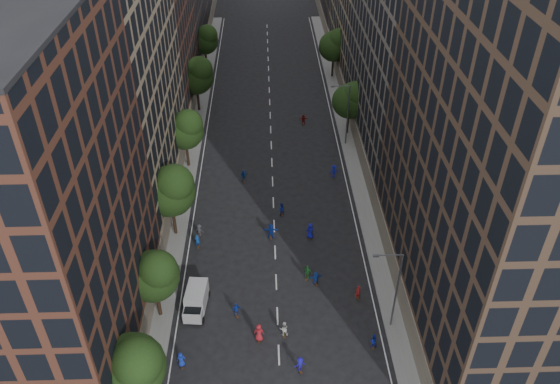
% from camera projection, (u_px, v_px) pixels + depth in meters
% --- Properties ---
extents(ground, '(240.00, 240.00, 0.00)m').
position_uv_depth(ground, '(272.00, 164.00, 73.63)').
color(ground, black).
rests_on(ground, ground).
extents(sidewalk_left, '(4.00, 105.00, 0.15)m').
position_uv_depth(sidewalk_left, '(189.00, 137.00, 79.34)').
color(sidewalk_left, slate).
rests_on(sidewalk_left, ground).
extents(sidewalk_right, '(4.00, 105.00, 0.15)m').
position_uv_depth(sidewalk_right, '(353.00, 135.00, 79.95)').
color(sidewalk_right, slate).
rests_on(sidewalk_right, ground).
extents(bldg_left_a, '(14.00, 22.00, 30.00)m').
position_uv_depth(bldg_left_a, '(25.00, 213.00, 40.89)').
color(bldg_left_a, '#4F2B1E').
rests_on(bldg_left_a, ground).
extents(bldg_left_b, '(14.00, 26.00, 34.00)m').
position_uv_depth(bldg_left_b, '(96.00, 62.00, 59.09)').
color(bldg_left_b, '#8D795C').
rests_on(bldg_left_b, ground).
extents(bldg_left_c, '(14.00, 20.00, 28.00)m').
position_uv_depth(bldg_left_c, '(138.00, 19.00, 79.43)').
color(bldg_left_c, '#4F2B1E').
rests_on(bldg_left_c, ground).
extents(bldg_right_a, '(14.00, 30.00, 36.00)m').
position_uv_depth(bldg_right_a, '(515.00, 143.00, 43.33)').
color(bldg_right_a, '#473326').
rests_on(bldg_right_a, ground).
extents(bldg_right_b, '(14.00, 28.00, 33.00)m').
position_uv_depth(bldg_right_b, '(423.00, 33.00, 67.62)').
color(bldg_right_b, '#5E564E').
rests_on(bldg_right_b, ground).
extents(tree_left_0, '(5.20, 5.20, 8.83)m').
position_uv_depth(tree_left_0, '(133.00, 366.00, 40.65)').
color(tree_left_0, black).
rests_on(tree_left_0, ground).
extents(tree_left_1, '(4.80, 4.80, 8.21)m').
position_uv_depth(tree_left_1, '(155.00, 274.00, 48.97)').
color(tree_left_1, black).
rests_on(tree_left_1, ground).
extents(tree_left_2, '(5.60, 5.60, 9.45)m').
position_uv_depth(tree_left_2, '(171.00, 189.00, 58.17)').
color(tree_left_2, black).
rests_on(tree_left_2, ground).
extents(tree_left_3, '(5.00, 5.00, 8.58)m').
position_uv_depth(tree_left_3, '(186.00, 129.00, 69.80)').
color(tree_left_3, black).
rests_on(tree_left_3, ground).
extents(tree_left_4, '(5.40, 5.40, 9.08)m').
position_uv_depth(tree_left_4, '(197.00, 75.00, 82.55)').
color(tree_left_4, black).
rests_on(tree_left_4, ground).
extents(tree_left_5, '(4.80, 4.80, 8.33)m').
position_uv_depth(tree_left_5, '(205.00, 39.00, 95.73)').
color(tree_left_5, black).
rests_on(tree_left_5, ground).
extents(tree_right_a, '(5.00, 5.00, 8.39)m').
position_uv_depth(tree_right_a, '(351.00, 99.00, 76.95)').
color(tree_right_a, black).
rests_on(tree_right_a, ground).
extents(tree_right_b, '(5.20, 5.20, 8.83)m').
position_uv_depth(tree_right_b, '(335.00, 45.00, 92.90)').
color(tree_right_b, black).
rests_on(tree_right_b, ground).
extents(streetlamp_near, '(2.64, 0.22, 9.06)m').
position_uv_depth(streetlamp_near, '(395.00, 287.00, 48.25)').
color(streetlamp_near, '#595B60').
rests_on(streetlamp_near, ground).
extents(streetlamp_far, '(2.64, 0.22, 9.06)m').
position_uv_depth(streetlamp_far, '(346.00, 112.00, 74.89)').
color(streetlamp_far, '#595B60').
rests_on(streetlamp_far, ground).
extents(cargo_van, '(2.35, 4.39, 2.25)m').
position_uv_depth(cargo_van, '(196.00, 300.00, 52.29)').
color(cargo_van, '#B5B5B7').
rests_on(cargo_van, ground).
extents(skater_0, '(0.87, 0.67, 1.57)m').
position_uv_depth(skater_0, '(181.00, 360.00, 47.24)').
color(skater_0, '#152EAB').
rests_on(skater_0, ground).
extents(skater_2, '(0.76, 0.61, 1.50)m').
position_uv_depth(skater_2, '(373.00, 341.00, 48.91)').
color(skater_2, '#122097').
rests_on(skater_2, ground).
extents(skater_3, '(1.14, 0.86, 1.57)m').
position_uv_depth(skater_3, '(300.00, 365.00, 46.85)').
color(skater_3, '#1A139C').
rests_on(skater_3, ground).
extents(skater_4, '(0.97, 0.64, 1.53)m').
position_uv_depth(skater_4, '(236.00, 310.00, 51.86)').
color(skater_4, '#1538AE').
rests_on(skater_4, ground).
extents(skater_5, '(1.46, 0.82, 1.50)m').
position_uv_depth(skater_5, '(316.00, 278.00, 55.27)').
color(skater_5, navy).
rests_on(skater_5, ground).
extents(skater_6, '(1.00, 0.72, 1.91)m').
position_uv_depth(skater_6, '(259.00, 333.00, 49.40)').
color(skater_6, '#AB1C27').
rests_on(skater_6, ground).
extents(skater_7, '(0.67, 0.55, 1.57)m').
position_uv_depth(skater_7, '(358.00, 292.00, 53.68)').
color(skater_7, maroon).
rests_on(skater_7, ground).
extents(skater_8, '(0.81, 0.64, 1.63)m').
position_uv_depth(skater_8, '(284.00, 329.00, 49.93)').
color(skater_8, silver).
rests_on(skater_8, ground).
extents(skater_9, '(1.12, 0.85, 1.53)m').
position_uv_depth(skater_9, '(199.00, 231.00, 61.27)').
color(skater_9, '#3A3B3F').
rests_on(skater_9, ground).
extents(skater_10, '(1.09, 0.74, 1.72)m').
position_uv_depth(skater_10, '(307.00, 273.00, 55.76)').
color(skater_10, '#1E6628').
rests_on(skater_10, ground).
extents(skater_11, '(1.79, 0.63, 1.91)m').
position_uv_depth(skater_11, '(271.00, 231.00, 60.88)').
color(skater_11, '#132F9D').
rests_on(skater_11, ground).
extents(skater_12, '(1.07, 0.84, 1.92)m').
position_uv_depth(skater_12, '(310.00, 231.00, 60.91)').
color(skater_12, '#1515AA').
rests_on(skater_12, ground).
extents(skater_13, '(0.64, 0.46, 1.63)m').
position_uv_depth(skater_13, '(197.00, 241.00, 59.76)').
color(skater_13, '#124094').
rests_on(skater_13, ground).
extents(skater_14, '(0.94, 0.85, 1.59)m').
position_uv_depth(skater_14, '(281.00, 209.00, 64.39)').
color(skater_14, '#1428A6').
rests_on(skater_14, ground).
extents(skater_15, '(1.18, 0.70, 1.81)m').
position_uv_depth(skater_15, '(334.00, 172.00, 70.62)').
color(skater_15, '#1418A3').
rests_on(skater_15, ground).
extents(skater_16, '(1.01, 0.49, 1.67)m').
position_uv_depth(skater_16, '(244.00, 176.00, 69.95)').
color(skater_16, '#1448A9').
rests_on(skater_16, ground).
extents(skater_17, '(1.48, 0.58, 1.56)m').
position_uv_depth(skater_17, '(303.00, 120.00, 82.13)').
color(skater_17, maroon).
rests_on(skater_17, ground).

